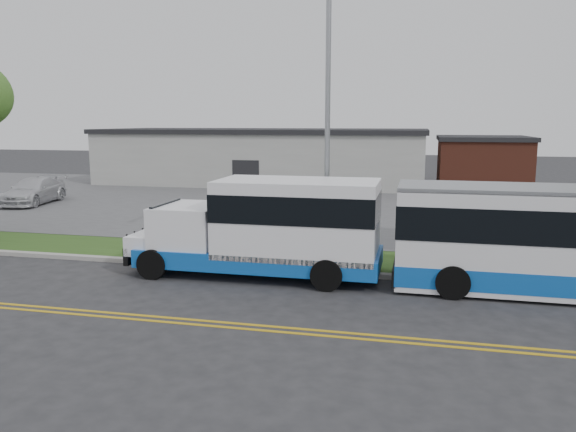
% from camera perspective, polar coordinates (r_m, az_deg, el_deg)
% --- Properties ---
extents(ground, '(140.00, 140.00, 0.00)m').
position_cam_1_polar(ground, '(18.22, -6.99, -6.21)').
color(ground, '#28282B').
rests_on(ground, ground).
extents(lane_line_north, '(70.00, 0.12, 0.01)m').
position_cam_1_polar(lane_line_north, '(14.84, -12.17, -10.06)').
color(lane_line_north, gold).
rests_on(lane_line_north, ground).
extents(lane_line_south, '(70.00, 0.12, 0.01)m').
position_cam_1_polar(lane_line_south, '(14.58, -12.68, -10.43)').
color(lane_line_south, gold).
rests_on(lane_line_south, ground).
extents(curb, '(80.00, 0.30, 0.15)m').
position_cam_1_polar(curb, '(19.20, -5.87, -5.14)').
color(curb, '#9E9B93').
rests_on(curb, ground).
extents(verge, '(80.00, 3.30, 0.10)m').
position_cam_1_polar(verge, '(20.86, -4.26, -3.99)').
color(verge, '#2D4B19').
rests_on(verge, ground).
extents(parking_lot, '(80.00, 25.00, 0.10)m').
position_cam_1_polar(parking_lot, '(34.34, 2.78, 1.40)').
color(parking_lot, '#4C4C4F').
rests_on(parking_lot, ground).
extents(commercial_building, '(25.40, 10.40, 4.35)m').
position_cam_1_polar(commercial_building, '(45.18, -2.43, 6.09)').
color(commercial_building, '#9E9E99').
rests_on(commercial_building, ground).
extents(brick_wing, '(6.30, 7.30, 3.90)m').
position_cam_1_polar(brick_wing, '(42.77, 19.09, 5.08)').
color(brick_wing, brown).
rests_on(brick_wing, ground).
extents(streetlight_near, '(0.35, 1.53, 9.50)m').
position_cam_1_polar(streetlight_near, '(19.42, 4.01, 10.44)').
color(streetlight_near, gray).
rests_on(streetlight_near, verge).
extents(shuttle_bus, '(8.21, 2.79, 3.13)m').
position_cam_1_polar(shuttle_bus, '(17.92, -1.53, -0.91)').
color(shuttle_bus, '#1054B4').
rests_on(shuttle_bus, ground).
extents(parked_car_a, '(2.01, 4.87, 1.57)m').
position_cam_1_polar(parked_car_a, '(30.93, 1.26, 2.06)').
color(parked_car_a, '#9EA1A4').
rests_on(parked_car_a, parking_lot).
extents(parked_car_b, '(2.87, 5.45, 1.51)m').
position_cam_1_polar(parked_car_b, '(36.64, -24.43, 2.33)').
color(parked_car_b, silver).
rests_on(parked_car_b, parking_lot).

